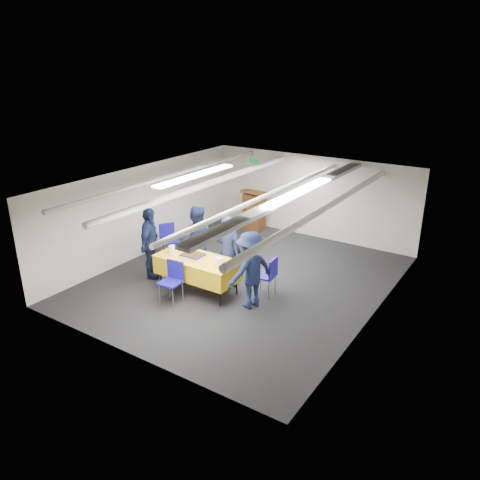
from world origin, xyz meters
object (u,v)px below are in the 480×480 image
Objects in this scene: sailor_a at (228,251)px; sailor_c at (150,243)px; sailor_b at (197,241)px; serving_table at (198,267)px; chair_right at (269,273)px; sheet_cake at (193,256)px; chair_near at (173,277)px; podium at (254,210)px; sailor_d at (251,270)px; chair_left at (168,237)px.

sailor_a is 0.98× the size of sailor_c.
sailor_b is 1.05m from sailor_c.
serving_table is at bearing -114.13° from sailor_c.
sailor_c reaches higher than chair_right.
sheet_cake is at bearing -158.99° from serving_table.
serving_table is 2.12× the size of chair_near.
sheet_cake is 0.30× the size of sailor_b.
chair_near is 2.00m from chair_right.
chair_near is (0.92, -4.67, -0.08)m from podium.
sheet_cake is at bearing -65.00° from sailor_d.
chair_left is 0.52× the size of sailor_b.
chair_near is 1.00× the size of chair_left.
sailor_d is (1.40, 0.09, -0.01)m from sheet_cake.
sailor_d reaches higher than podium.
sheet_cake reaches higher than serving_table.
serving_table is at bearing -66.20° from sailor_d.
sheet_cake is 1.40m from sailor_d.
chair_right is 0.65m from sailor_d.
podium is 3.45m from sailor_b.
sailor_b is at bearing -86.31° from sailor_d.
serving_table is 0.87m from sailor_b.
serving_table is 1.10× the size of sailor_b.
podium is at bearing -29.17° from sailor_c.
serving_table is 4.18m from podium.
sheet_cake is at bearing 83.70° from chair_near.
sailor_a is (0.38, 0.59, 0.25)m from serving_table.
podium is 3.03m from chair_left.
chair_left is at bearing 171.93° from chair_right.
sheet_cake is at bearing -115.55° from sailor_c.
serving_table is at bearing 105.73° from sailor_b.
chair_left is at bearing 133.66° from chair_near.
sailor_a is at bearing -12.96° from chair_left.
podium reaches higher than sheet_cake.
sailor_d is (3.11, -1.04, 0.27)m from chair_left.
chair_left is 3.29m from sailor_d.
sailor_a is (0.53, 1.23, 0.28)m from chair_near.
chair_near is at bearing -78.85° from podium.
sailor_a reaches higher than podium.
sailor_d reaches higher than serving_table.
sailor_b is 1.92m from sailor_d.
sheet_cake is 0.80m from sailor_b.
serving_table is at bearing -155.07° from chair_right.
chair_near is 0.54× the size of sailor_d.
sailor_a is 1.02× the size of sailor_d.
sailor_c is at bearing -93.64° from podium.
sailor_c is (-1.18, 0.60, 0.30)m from chair_near.
podium is 1.44× the size of chair_left.
sailor_b is (0.55, -3.40, 0.23)m from podium.
serving_table is 0.75m from sailor_a.
sailor_a is 0.90m from sailor_b.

